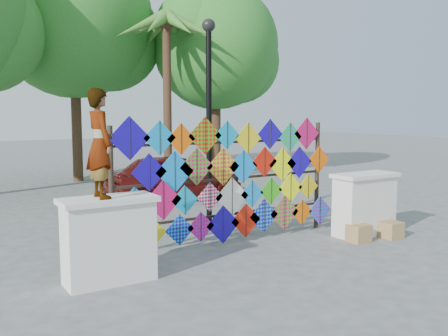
{
  "coord_description": "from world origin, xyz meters",
  "views": [
    {
      "loc": [
        -5.07,
        -7.2,
        2.52
      ],
      "look_at": [
        -0.2,
        0.6,
        1.49
      ],
      "focal_mm": 40.0,
      "sensor_mm": 36.0,
      "label": 1
    }
  ],
  "objects_px": {
    "kite_rack": "(232,180)",
    "lamppost": "(209,104)",
    "sedan": "(175,177)",
    "vendor_woman": "(100,144)"
  },
  "relations": [
    {
      "from": "vendor_woman",
      "to": "lamppost",
      "type": "relative_size",
      "value": 0.35
    },
    {
      "from": "lamppost",
      "to": "sedan",
      "type": "bearing_deg",
      "value": 75.13
    },
    {
      "from": "lamppost",
      "to": "kite_rack",
      "type": "bearing_deg",
      "value": -100.74
    },
    {
      "from": "lamppost",
      "to": "vendor_woman",
      "type": "bearing_deg",
      "value": -144.61
    },
    {
      "from": "sedan",
      "to": "lamppost",
      "type": "xyz_separation_m",
      "value": [
        -0.96,
        -3.63,
        2.02
      ]
    },
    {
      "from": "kite_rack",
      "to": "sedan",
      "type": "xyz_separation_m",
      "value": [
        1.21,
        4.9,
        -0.55
      ]
    },
    {
      "from": "kite_rack",
      "to": "lamppost",
      "type": "distance_m",
      "value": 1.96
    },
    {
      "from": "kite_rack",
      "to": "lamppost",
      "type": "bearing_deg",
      "value": 79.26
    },
    {
      "from": "sedan",
      "to": "lamppost",
      "type": "relative_size",
      "value": 0.88
    },
    {
      "from": "vendor_woman",
      "to": "kite_rack",
      "type": "bearing_deg",
      "value": -73.34
    }
  ]
}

